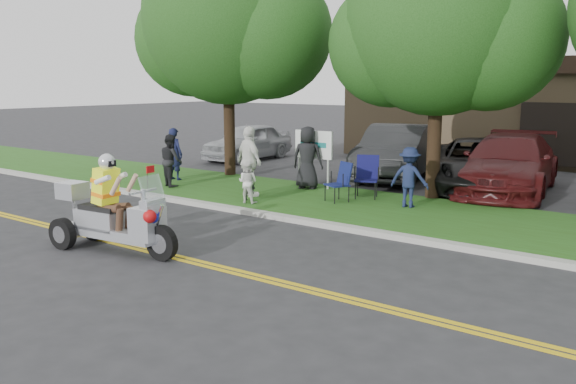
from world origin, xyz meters
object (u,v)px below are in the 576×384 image
Objects in this scene: lawn_chair_a at (341,179)px; parked_car_far_left at (248,142)px; spectator_adult_right at (249,162)px; parked_car_left at (396,152)px; lawn_chair_b at (367,174)px; trike_scooter at (111,218)px; parked_car_mid at (478,165)px; parked_car_right at (509,164)px; spectator_adult_left at (175,154)px; spectator_adult_mid at (171,160)px.

parked_car_far_left is (-7.84, 5.58, 0.06)m from lawn_chair_a.
spectator_adult_right reaches higher than parked_car_left.
spectator_adult_right reaches higher than lawn_chair_b.
trike_scooter is 10.90m from parked_car_mid.
lawn_chair_a is 5.22m from parked_car_right.
trike_scooter is at bearing -129.68° from parked_car_mid.
spectator_adult_left is at bearing 122.09° from trike_scooter.
lawn_chair_a is 0.19× the size of parked_car_left.
lawn_chair_a is 0.66× the size of spectator_adult_mid.
trike_scooter is at bearing -105.78° from parked_car_left.
spectator_adult_left is at bearing 8.49° from spectator_adult_right.
parked_car_far_left is (-1.84, 5.71, -0.18)m from spectator_adult_left.
lawn_chair_b is at bearing 99.29° from lawn_chair_a.
lawn_chair_b is at bearing -31.90° from parked_car_far_left.
trike_scooter reaches higher than parked_car_far_left.
parked_car_mid is 0.83m from parked_car_right.
spectator_adult_right is 6.71m from parked_car_mid.
lawn_chair_a is at bearing -131.92° from parked_car_right.
trike_scooter is 2.80× the size of lawn_chair_a.
parked_car_mid is at bearing -9.78° from parked_car_far_left.
lawn_chair_b is at bearing -88.16° from parked_car_left.
parked_car_left is at bearing -139.55° from spectator_adult_left.
trike_scooter is 5.48m from spectator_adult_right.
parked_car_right is at bearing 62.62° from trike_scooter.
lawn_chair_b is 4.03m from parked_car_left.
lawn_chair_a is at bearing -138.57° from parked_car_mid.
trike_scooter is 1.75× the size of spectator_adult_left.
lawn_chair_b is (1.45, 7.10, 0.09)m from trike_scooter.
lawn_chair_b is (0.26, 0.89, 0.06)m from lawn_chair_a.
spectator_adult_mid is at bearing -154.78° from parked_car_right.
spectator_adult_right reaches higher than trike_scooter.
parked_car_mid is at bearing -178.14° from parked_car_right.
parked_car_right is (8.09, 5.35, -0.04)m from spectator_adult_mid.
lawn_chair_a is at bearing -139.74° from spectator_adult_right.
spectator_adult_mid is 9.70m from parked_car_right.
spectator_adult_right reaches higher than parked_car_mid.
parked_car_far_left is 7.05m from parked_car_left.
spectator_adult_left reaches higher than parked_car_right.
spectator_adult_right reaches higher than spectator_adult_left.
spectator_adult_left is 0.30× the size of parked_car_mid.
parked_car_mid is (8.07, 4.32, -0.16)m from spectator_adult_left.
spectator_adult_left is 0.28× the size of parked_car_right.
lawn_chair_a is 0.62× the size of spectator_adult_left.
trike_scooter reaches higher than spectator_adult_mid.
lawn_chair_a is at bearing 72.92° from trike_scooter.
trike_scooter reaches higher than lawn_chair_a.
parked_car_mid is (7.27, 5.20, -0.12)m from spectator_adult_mid.
parked_car_left reaches higher than spectator_adult_left.
lawn_chair_b is at bearing -141.08° from parked_car_mid.
parked_car_right reaches higher than parked_car_mid.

